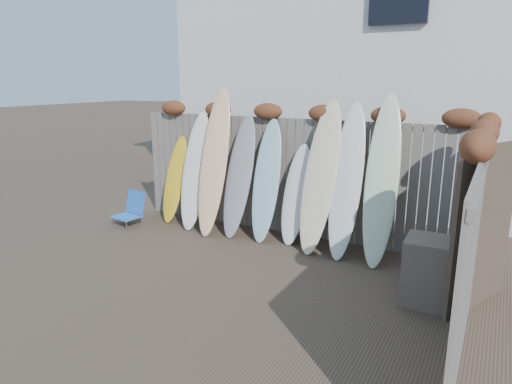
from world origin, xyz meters
The scene contains 16 objects.
ground centered at (0.00, 0.00, 0.00)m, with size 80.00×80.00×0.00m, color #493A2D.
back_fence centered at (0.06, 2.39, 1.18)m, with size 6.05×0.28×2.24m.
right_fence centered at (2.99, 0.25, 1.14)m, with size 0.28×4.40×2.24m.
house centered at (0.50, 6.50, 3.20)m, with size 8.50×5.50×6.33m.
beach_chair centered at (-2.78, 1.46, 0.28)m, with size 0.53×0.55×0.61m.
wooden_crate centered at (2.59, 0.86, 0.40)m, with size 0.69×0.57×0.80m, color #6E5E53.
lattice_panel centered at (3.05, 1.06, 0.97)m, with size 0.05×1.29×1.93m, color brown.
surfboard_0 centered at (-2.20, 2.05, 0.80)m, with size 0.46×0.07×1.66m, color gold.
surfboard_1 centered at (-1.65, 1.96, 1.03)m, with size 0.51×0.07×2.15m, color silver.
surfboard_2 centered at (-1.20, 1.90, 1.25)m, with size 0.49×0.07×2.60m, color #F7CD91.
surfboard_3 centered at (-0.73, 1.96, 1.03)m, with size 0.49×0.07×2.14m, color gray.
surfboard_4 centered at (-0.23, 1.99, 1.00)m, with size 0.45×0.07×2.08m, color #86B0C3.
surfboard_5 centered at (0.28, 2.05, 0.81)m, with size 0.45×0.07×1.67m, color silver.
surfboard_6 centered at (0.73, 1.93, 1.17)m, with size 0.54×0.07×2.44m, color beige.
surfboard_7 centered at (1.15, 1.92, 1.15)m, with size 0.47×0.07×2.40m, color silver.
surfboard_8 centered at (1.68, 1.90, 1.22)m, with size 0.47×0.07×2.53m, color beige.
Camera 1 is at (3.13, -4.57, 2.63)m, focal length 32.00 mm.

